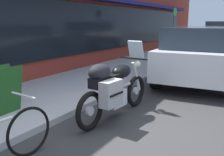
{
  "coord_description": "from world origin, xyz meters",
  "views": [
    {
      "loc": [
        -3.4,
        -1.95,
        1.79
      ],
      "look_at": [
        0.9,
        0.55,
        0.7
      ],
      "focal_mm": 41.24,
      "sensor_mm": 36.0,
      "label": 1
    }
  ],
  "objects": [
    {
      "name": "sidewalk_curb",
      "position": [
        9.0,
        2.42,
        0.06
      ],
      "size": [
        30.0,
        2.71,
        0.12
      ],
      "color": "#AEAEAE",
      "rests_on": "ground_plane"
    },
    {
      "name": "touring_motorcycle",
      "position": [
        0.57,
        0.33,
        0.61
      ],
      "size": [
        2.22,
        0.62,
        1.41
      ],
      "color": "black",
      "rests_on": "ground_plane"
    },
    {
      "name": "parked_minivan",
      "position": [
        4.7,
        -0.4,
        0.89
      ],
      "size": [
        4.97,
        2.35,
        1.64
      ],
      "color": "silver",
      "rests_on": "ground_plane"
    },
    {
      "name": "ground_plane",
      "position": [
        0.0,
        0.0,
        0.0
      ],
      "size": [
        80.0,
        80.0,
        0.0
      ],
      "primitive_type": "plane",
      "color": "#323232"
    },
    {
      "name": "sandwich_board_sign",
      "position": [
        -0.45,
        2.05,
        0.56
      ],
      "size": [
        0.55,
        0.4,
        0.88
      ],
      "color": "#1E511E",
      "rests_on": "sidewalk_curb"
    },
    {
      "name": "parking_sign_pole",
      "position": [
        8.47,
        1.66,
        1.49
      ],
      "size": [
        0.44,
        0.07,
        2.3
      ],
      "color": "#59595B",
      "rests_on": "sidewalk_curb"
    }
  ]
}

